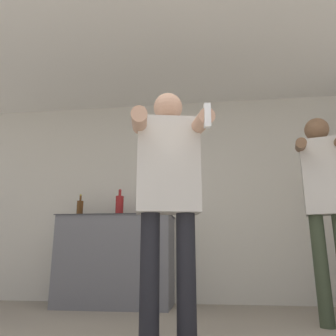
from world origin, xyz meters
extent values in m
cube|color=beige|center=(0.00, 2.88, 1.27)|extent=(7.00, 0.06, 2.55)
cube|color=silver|center=(0.00, 1.43, 2.57)|extent=(7.00, 3.37, 0.05)
cube|color=slate|center=(-0.84, 2.55, 0.50)|extent=(1.28, 0.60, 0.99)
cube|color=#38383A|center=(-0.84, 2.55, 1.00)|extent=(1.31, 0.63, 0.01)
cylinder|color=silver|center=(-0.42, 2.57, 1.12)|extent=(0.07, 0.07, 0.23)
cylinder|color=silver|center=(-0.42, 2.57, 1.28)|extent=(0.03, 0.03, 0.09)
sphere|color=black|center=(-0.42, 2.57, 1.32)|extent=(0.03, 0.03, 0.03)
cylinder|color=#563314|center=(-1.33, 2.57, 1.10)|extent=(0.08, 0.08, 0.19)
cylinder|color=#563314|center=(-1.33, 2.57, 1.23)|extent=(0.02, 0.02, 0.07)
sphere|color=#B29933|center=(-1.33, 2.57, 1.27)|extent=(0.03, 0.03, 0.03)
cylinder|color=maroon|center=(-0.84, 2.57, 1.12)|extent=(0.10, 0.10, 0.24)
cylinder|color=maroon|center=(-0.84, 2.57, 1.28)|extent=(0.03, 0.03, 0.07)
sphere|color=maroon|center=(-0.84, 2.57, 1.31)|extent=(0.04, 0.04, 0.04)
cylinder|color=black|center=(-0.14, 0.78, 0.41)|extent=(0.12, 0.12, 0.83)
cylinder|color=black|center=(0.08, 0.82, 0.41)|extent=(0.12, 0.12, 0.83)
cube|color=beige|center=(-0.03, 0.80, 1.14)|extent=(0.43, 0.28, 0.62)
sphere|color=tan|center=(-0.03, 0.80, 1.55)|extent=(0.20, 0.20, 0.20)
cylinder|color=tan|center=(-0.18, 0.58, 1.37)|extent=(0.17, 0.41, 0.16)
cylinder|color=tan|center=(0.19, 0.65, 1.37)|extent=(0.17, 0.41, 0.16)
cube|color=white|center=(0.23, 0.47, 1.33)|extent=(0.04, 0.04, 0.14)
cylinder|color=#38422D|center=(1.15, 1.75, 0.45)|extent=(0.12, 0.12, 0.90)
cube|color=beige|center=(1.23, 1.73, 1.24)|extent=(0.37, 0.27, 0.68)
sphere|color=brown|center=(1.23, 1.73, 1.68)|extent=(0.21, 0.21, 0.21)
cylinder|color=brown|center=(1.04, 1.60, 1.50)|extent=(0.17, 0.38, 0.15)
camera|label=1|loc=(0.22, -1.25, 0.60)|focal=35.00mm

